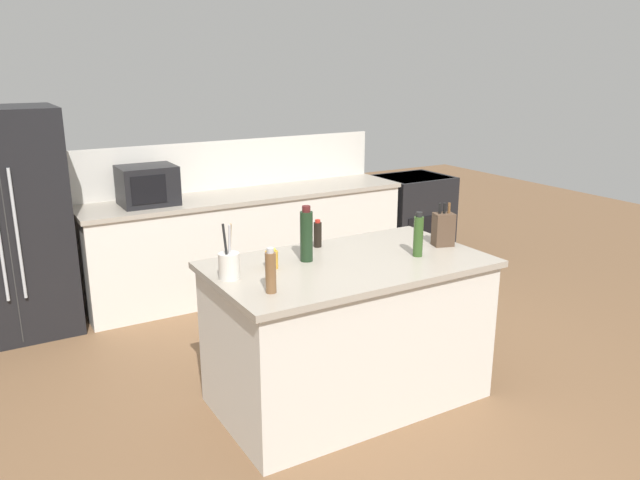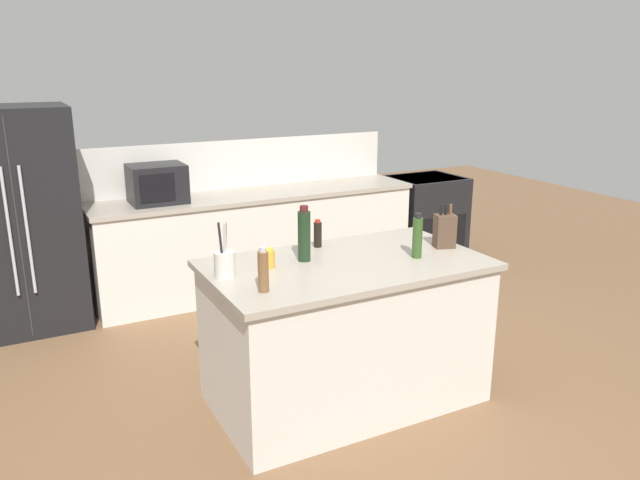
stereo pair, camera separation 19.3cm
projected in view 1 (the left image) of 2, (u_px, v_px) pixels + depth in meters
The scene contains 14 objects.
ground_plane at pixel (347, 397), 4.09m from camera, with size 14.00×14.00×0.00m, color brown.
back_counter_run at pixel (249, 241), 5.93m from camera, with size 3.08×0.66×0.94m.
wall_backsplash at pixel (233, 164), 6.00m from camera, with size 3.04×0.03×0.46m, color beige.
kitchen_island at pixel (348, 331), 3.96m from camera, with size 1.71×0.98×0.94m.
refrigerator at pixel (4, 224), 4.86m from camera, with size 0.93×0.75×1.80m.
range_oven at pixel (412, 217), 6.88m from camera, with size 0.76×0.65×0.92m.
microwave at pixel (147, 185), 5.30m from camera, with size 0.47×0.39×0.33m.
knife_block at pixel (443, 229), 4.13m from camera, with size 0.15×0.13×0.29m.
utensil_crock at pixel (229, 265), 3.51m from camera, with size 0.12×0.12×0.32m.
soy_sauce_bottle at pixel (318, 234), 4.11m from camera, with size 0.05×0.05×0.19m.
pepper_grinder at pixel (271, 272), 3.29m from camera, with size 0.06×0.06×0.25m.
honey_jar at pixel (272, 259), 3.69m from camera, with size 0.08×0.08×0.12m.
olive_oil_bottle at pixel (418, 235), 3.90m from camera, with size 0.06×0.06×0.29m.
wine_bottle at pixel (306, 235), 3.80m from camera, with size 0.08×0.08×0.35m.
Camera 1 is at (-2.00, -3.05, 2.13)m, focal length 35.00 mm.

